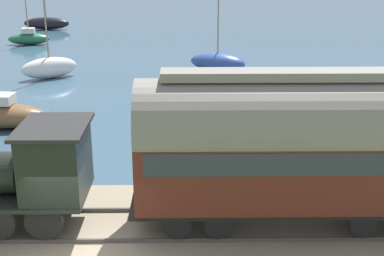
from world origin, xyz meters
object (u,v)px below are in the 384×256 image
sailboat_blue (218,62)px  rowboat_mid_harbor (253,115)px  rowboat_far_out (356,110)px  steam_locomotive (19,170)px  passenger_coach (289,143)px  sailboat_black (47,23)px  sailboat_brown (1,114)px  sailboat_white (49,67)px  sailboat_green (29,38)px

sailboat_blue → rowboat_mid_harbor: size_ratio=1.98×
rowboat_far_out → rowboat_mid_harbor: size_ratio=0.83×
steam_locomotive → passenger_coach: passenger_coach is taller
sailboat_black → rowboat_mid_harbor: size_ratio=2.44×
rowboat_far_out → sailboat_brown: bearing=43.8°
sailboat_brown → rowboat_far_out: (2.06, -17.48, -0.50)m
passenger_coach → sailboat_white: sailboat_white is taller
sailboat_blue → sailboat_green: bearing=80.5°
steam_locomotive → rowboat_far_out: size_ratio=2.22×
steam_locomotive → sailboat_black: bearing=12.9°
sailboat_black → rowboat_far_out: sailboat_black is taller
steam_locomotive → rowboat_mid_harbor: bearing=-35.3°
sailboat_blue → rowboat_mid_harbor: (-11.03, -1.13, -0.40)m
steam_locomotive → rowboat_mid_harbor: (11.32, -8.00, -1.98)m
sailboat_green → passenger_coach: bearing=-160.8°
sailboat_green → sailboat_black: bearing=-3.0°
sailboat_blue → rowboat_far_out: bearing=-121.6°
steam_locomotive → sailboat_green: (33.24, 9.04, -1.62)m
sailboat_white → rowboat_far_out: sailboat_white is taller
steam_locomotive → rowboat_mid_harbor: 14.00m
sailboat_white → sailboat_black: (21.90, 5.55, -0.08)m
passenger_coach → sailboat_blue: (22.35, 0.64, -2.34)m
rowboat_mid_harbor → sailboat_white: bearing=75.1°
steam_locomotive → rowboat_far_out: steam_locomotive is taller
sailboat_blue → rowboat_mid_harbor: sailboat_blue is taller
sailboat_white → rowboat_mid_harbor: (-9.12, -12.18, -0.48)m
sailboat_brown → rowboat_far_out: size_ratio=3.45×
steam_locomotive → sailboat_white: (20.44, 4.18, -1.50)m
sailboat_green → sailboat_brown: (-22.88, -5.00, 0.06)m
rowboat_far_out → sailboat_white: bearing=12.6°
passenger_coach → sailboat_blue: 22.48m
passenger_coach → sailboat_black: bearing=22.2°
steam_locomotive → sailboat_brown: 11.23m
steam_locomotive → sailboat_blue: bearing=-17.1°
passenger_coach → sailboat_green: sailboat_green is taller
sailboat_blue → sailboat_brown: size_ratio=0.69×
sailboat_brown → sailboat_black: (31.98, 5.68, -0.02)m
sailboat_blue → sailboat_black: sailboat_black is taller
sailboat_brown → rowboat_far_out: 17.61m
passenger_coach → sailboat_white: 23.66m
steam_locomotive → sailboat_black: (42.34, 9.73, -1.58)m
sailboat_white → sailboat_black: size_ratio=1.14×
sailboat_blue → sailboat_green: 19.29m
passenger_coach → sailboat_green: size_ratio=1.07×
steam_locomotive → sailboat_blue: size_ratio=0.93×
rowboat_far_out → sailboat_black: bearing=-15.1°
sailboat_white → sailboat_green: bearing=-9.8°
rowboat_far_out → rowboat_mid_harbor: rowboat_mid_harbor is taller
sailboat_green → rowboat_far_out: bearing=-140.1°
steam_locomotive → sailboat_blue: (22.35, -6.87, -1.58)m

